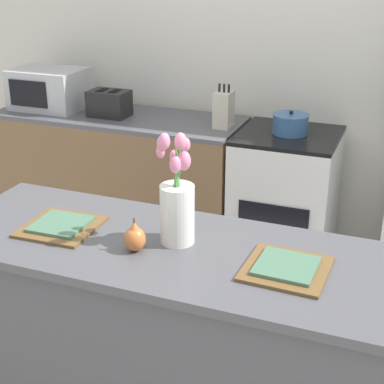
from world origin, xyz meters
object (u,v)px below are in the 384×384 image
Objects in this scene: stove_range at (285,201)px; knife_block at (224,110)px; flower_vase at (177,203)px; plate_setting_right at (286,268)px; plate_setting_left at (61,226)px; pear_figurine at (135,238)px; microwave at (49,89)px; cooking_pot at (291,124)px; toaster at (109,103)px.

knife_block is (-0.41, -0.01, 0.56)m from stove_range.
flower_vase is (-0.08, -1.55, 0.61)m from stove_range.
plate_setting_right is (0.43, -0.06, -0.15)m from flower_vase.
knife_block is (0.14, 1.60, 0.09)m from plate_setting_left.
microwave reaches higher than pear_figurine.
pear_figurine is (-0.12, -0.12, -0.11)m from flower_vase.
plate_setting_right is at bearing -77.84° from cooking_pot.
plate_setting_left is (-0.47, -0.06, -0.15)m from flower_vase.
stove_range is at bearing 0.02° from microwave.
pear_figurine is at bearing -48.33° from microwave.
plate_setting_left is (-0.55, -1.62, 0.46)m from stove_range.
plate_setting_left is at bearing 180.00° from plate_setting_right.
pear_figurine is at bearing -96.68° from stove_range.
knife_block is at bearing -0.49° from microwave.
stove_range is 1.76m from pear_figurine.
flower_vase is 1.63× the size of knife_block.
toaster is (-1.20, -0.04, 0.53)m from stove_range.
knife_block reaches higher than pear_figurine.
flower_vase is 0.20m from pear_figurine.
microwave is (-1.69, -0.01, 0.08)m from cooking_pot.
microwave is at bearing 175.09° from toaster.
flower_vase is 0.46m from plate_setting_right.
flower_vase is at bearing -44.01° from microwave.
pear_figurine is at bearing -173.81° from plate_setting_right.
toaster is (-0.64, 1.57, 0.07)m from plate_setting_left.
toaster reaches higher than cooking_pot.
microwave is (-2.04, 1.62, 0.12)m from plate_setting_right.
plate_setting_right is at bearing 6.19° from pear_figurine.
stove_range is 2.01× the size of flower_vase.
plate_setting_left is 0.91m from plate_setting_right.
flower_vase is 0.92× the size of microwave.
plate_setting_right is at bearing -45.41° from toaster.
cooking_pot is (-0.35, 1.62, 0.04)m from plate_setting_right.
toaster is at bearing 121.52° from pear_figurine.
flower_vase is 1.51× the size of plate_setting_left.
pear_figurine is 1.68m from knife_block.
plate_setting_left is 1.70m from toaster.
flower_vase reaches higher than pear_figurine.
flower_vase is at bearing -77.76° from knife_block.
knife_block is (-0.33, 1.54, -0.06)m from flower_vase.
plate_setting_right is 1.34× the size of cooking_pot.
plate_setting_right is (0.91, 0.00, 0.00)m from plate_setting_left.
flower_vase is at bearing -53.49° from toaster.
toaster is at bearing -177.73° from knife_block.
toaster reaches higher than pear_figurine.
pear_figurine reaches higher than plate_setting_left.
microwave is (-1.49, 1.67, 0.08)m from pear_figurine.
microwave and knife_block have the same top height.
knife_block is at bearing 115.55° from plate_setting_right.
cooking_pot is (0.08, 1.56, -0.11)m from flower_vase.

